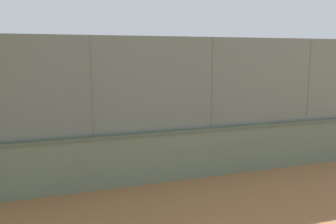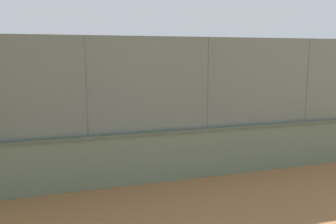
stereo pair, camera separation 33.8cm
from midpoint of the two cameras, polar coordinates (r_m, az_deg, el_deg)
ground_plane at (r=21.03m, az=-8.62°, el=0.26°), size 260.00×260.00×0.00m
perimeter_wall at (r=9.24m, az=-2.97°, el=-7.01°), size 22.15×1.24×1.32m
fence_panel_on_wall at (r=8.90m, az=-3.06°, el=4.37°), size 21.77×0.90×2.36m
player_foreground_swinging at (r=16.70m, az=12.14°, el=1.30°), size 1.28×0.77×1.69m
player_at_service_line at (r=16.64m, az=-14.15°, el=1.05°), size 0.97×0.87×1.62m
player_near_wall_returning at (r=16.65m, az=-1.04°, el=1.26°), size 0.75×0.76×1.60m
sports_ball at (r=15.85m, az=15.87°, el=-2.66°), size 0.15×0.15×0.15m
spare_ball_by_wall at (r=11.48m, az=1.65°, el=-6.77°), size 0.17×0.17×0.17m
courtside_bench at (r=10.61m, az=-11.93°, el=-6.20°), size 1.61×0.44×0.87m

